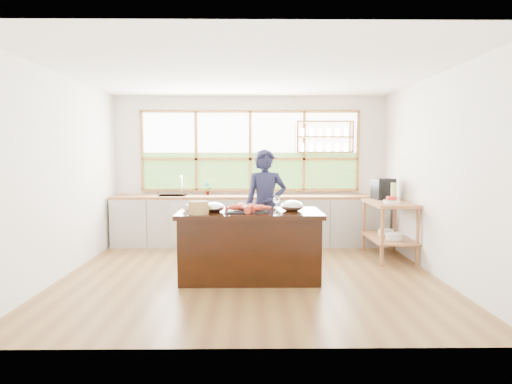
{
  "coord_description": "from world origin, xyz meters",
  "views": [
    {
      "loc": [
        0.02,
        -5.73,
        1.64
      ],
      "look_at": [
        0.09,
        0.15,
        1.12
      ],
      "focal_mm": 30.0,
      "sensor_mm": 36.0,
      "label": 1
    }
  ],
  "objects_px": {
    "cook": "(266,206)",
    "wicker_basket": "(199,207)",
    "espresso_machine": "(383,189)",
    "island": "(250,245)"
  },
  "relations": [
    {
      "from": "espresso_machine",
      "to": "cook",
      "type": "bearing_deg",
      "value": -171.62
    },
    {
      "from": "island",
      "to": "espresso_machine",
      "type": "bearing_deg",
      "value": 33.59
    },
    {
      "from": "island",
      "to": "cook",
      "type": "distance_m",
      "value": 0.97
    },
    {
      "from": "espresso_machine",
      "to": "island",
      "type": "bearing_deg",
      "value": -155.12
    },
    {
      "from": "cook",
      "to": "espresso_machine",
      "type": "bearing_deg",
      "value": 15.08
    },
    {
      "from": "cook",
      "to": "wicker_basket",
      "type": "height_order",
      "value": "cook"
    },
    {
      "from": "island",
      "to": "cook",
      "type": "xyz_separation_m",
      "value": [
        0.24,
        0.85,
        0.4
      ]
    },
    {
      "from": "cook",
      "to": "espresso_machine",
      "type": "height_order",
      "value": "cook"
    },
    {
      "from": "cook",
      "to": "espresso_machine",
      "type": "distance_m",
      "value": 2.06
    },
    {
      "from": "cook",
      "to": "espresso_machine",
      "type": "xyz_separation_m",
      "value": [
        1.95,
        0.6,
        0.22
      ]
    }
  ]
}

